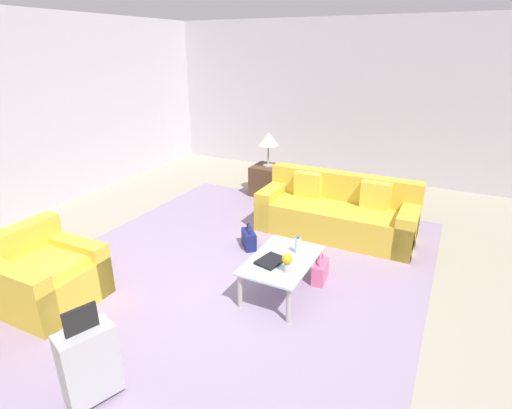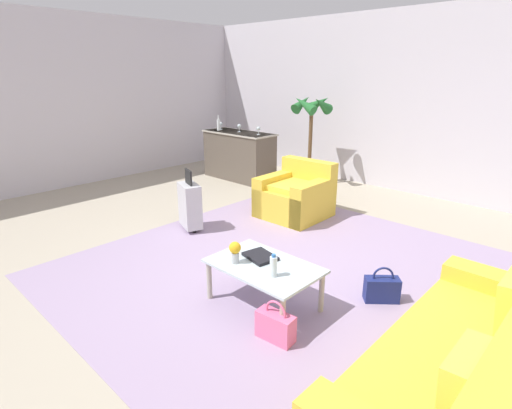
# 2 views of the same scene
# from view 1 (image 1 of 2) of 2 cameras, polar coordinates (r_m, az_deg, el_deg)

# --- Properties ---
(ground_plane) EXTENTS (12.00, 12.00, 0.00)m
(ground_plane) POSITION_cam_1_polar(r_m,az_deg,el_deg) (4.49, -4.53, -13.20)
(ground_plane) COLOR #A89E89
(wall_right) EXTENTS (0.12, 8.00, 3.10)m
(wall_right) POSITION_cam_1_polar(r_m,az_deg,el_deg) (8.47, 13.78, 14.22)
(wall_right) COLOR silver
(wall_right) RESTS_ON ground
(area_rug) EXTENTS (5.20, 4.40, 0.01)m
(area_rug) POSITION_cam_1_polar(r_m,az_deg,el_deg) (5.00, -2.90, -9.08)
(area_rug) COLOR #9984A3
(area_rug) RESTS_ON ground
(couch) EXTENTS (0.84, 2.21, 0.85)m
(couch) POSITION_cam_1_polar(r_m,az_deg,el_deg) (5.92, 11.54, -1.23)
(couch) COLOR gold
(couch) RESTS_ON ground
(armchair) EXTENTS (0.92, 0.92, 0.81)m
(armchair) POSITION_cam_1_polar(r_m,az_deg,el_deg) (4.82, -28.04, -9.19)
(armchair) COLOR gold
(armchair) RESTS_ON ground
(coffee_table) EXTENTS (1.01, 0.65, 0.42)m
(coffee_table) POSITION_cam_1_polar(r_m,az_deg,el_deg) (4.40, 3.72, -8.36)
(coffee_table) COLOR silver
(coffee_table) RESTS_ON ground
(water_bottle) EXTENTS (0.06, 0.06, 0.20)m
(water_bottle) POSITION_cam_1_polar(r_m,az_deg,el_deg) (4.46, 5.99, -5.83)
(water_bottle) COLOR silver
(water_bottle) RESTS_ON coffee_table
(coffee_table_book) EXTENTS (0.34, 0.29, 0.03)m
(coffee_table_book) POSITION_cam_1_polar(r_m,az_deg,el_deg) (4.29, 2.11, -8.05)
(coffee_table_book) COLOR black
(coffee_table_book) RESTS_ON coffee_table
(flower_vase) EXTENTS (0.11, 0.11, 0.21)m
(flower_vase) POSITION_cam_1_polar(r_m,az_deg,el_deg) (4.08, 4.48, -8.06)
(flower_vase) COLOR #B2B7BC
(flower_vase) RESTS_ON coffee_table
(side_table) EXTENTS (0.54, 0.54, 0.54)m
(side_table) POSITION_cam_1_polar(r_m,az_deg,el_deg) (7.34, 1.71, 3.48)
(side_table) COLOR #513823
(side_table) RESTS_ON ground
(table_lamp) EXTENTS (0.37, 0.37, 0.61)m
(table_lamp) POSITION_cam_1_polar(r_m,az_deg,el_deg) (7.14, 1.78, 9.23)
(table_lamp) COLOR #ADA899
(table_lamp) RESTS_ON side_table
(suitcase_silver) EXTENTS (0.45, 0.34, 0.85)m
(suitcase_silver) POSITION_cam_1_polar(r_m,az_deg,el_deg) (3.44, -22.75, -20.11)
(suitcase_silver) COLOR #B7B7BC
(suitcase_silver) RESTS_ON ground
(handbag_navy) EXTENTS (0.33, 0.32, 0.36)m
(handbag_navy) POSITION_cam_1_polar(r_m,az_deg,el_deg) (5.43, -1.02, -4.93)
(handbag_navy) COLOR navy
(handbag_navy) RESTS_ON ground
(handbag_pink) EXTENTS (0.33, 0.17, 0.36)m
(handbag_pink) POSITION_cam_1_polar(r_m,az_deg,el_deg) (4.76, 9.17, -9.35)
(handbag_pink) COLOR pink
(handbag_pink) RESTS_ON ground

